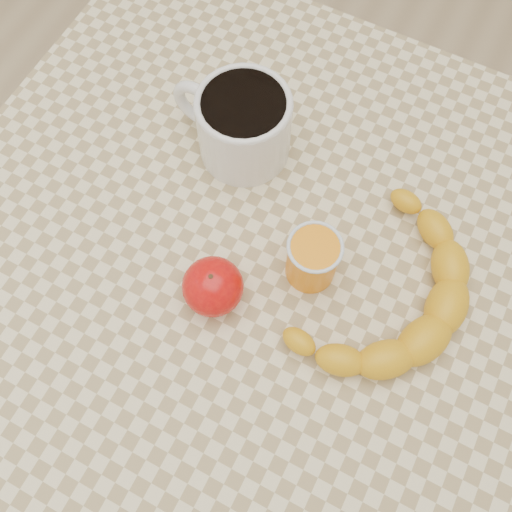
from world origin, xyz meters
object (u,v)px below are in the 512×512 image
at_px(coffee_mug, 242,123).
at_px(orange_juice_glass, 313,258).
at_px(banana, 385,294).
at_px(table, 256,287).
at_px(apple, 213,287).

relative_size(coffee_mug, orange_juice_glass, 2.25).
distance_m(orange_juice_glass, banana, 0.09).
height_order(table, banana, banana).
distance_m(table, orange_juice_glass, 0.14).
distance_m(coffee_mug, orange_juice_glass, 0.19).
xyz_separation_m(coffee_mug, apple, (0.06, -0.19, -0.02)).
height_order(coffee_mug, apple, coffee_mug).
bearing_deg(orange_juice_glass, coffee_mug, 142.64).
height_order(apple, banana, apple).
distance_m(orange_juice_glass, apple, 0.11).
xyz_separation_m(coffee_mug, orange_juice_glass, (0.15, -0.11, -0.02)).
relative_size(coffee_mug, banana, 0.47).
relative_size(table, banana, 2.36).
bearing_deg(coffee_mug, banana, -24.67).
bearing_deg(coffee_mug, table, -56.52).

